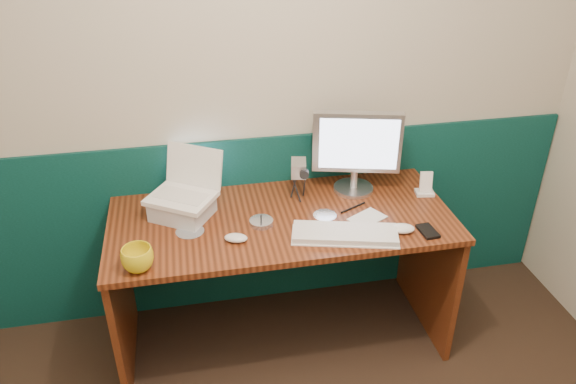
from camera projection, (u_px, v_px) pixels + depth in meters
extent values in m
cube|color=#B8B09C|center=(239.00, 90.00, 2.66)|extent=(3.50, 0.04, 2.50)
cube|color=#072F2B|center=(245.00, 224.00, 3.02)|extent=(3.48, 0.02, 1.00)
cube|color=#3C190B|center=(282.00, 281.00, 2.80)|extent=(1.60, 0.70, 0.75)
cube|color=silver|center=(182.00, 208.00, 2.61)|extent=(0.32, 0.31, 0.09)
cube|color=white|center=(345.00, 234.00, 2.47)|extent=(0.48, 0.26, 0.03)
ellipsoid|color=white|center=(402.00, 228.00, 2.50)|extent=(0.13, 0.09, 0.04)
ellipsoid|color=silver|center=(236.00, 238.00, 2.44)|extent=(0.12, 0.09, 0.03)
imported|color=yellow|center=(138.00, 259.00, 2.25)|extent=(0.17, 0.17, 0.10)
cylinder|color=silver|center=(261.00, 222.00, 2.56)|extent=(0.11, 0.11, 0.02)
cylinder|color=silver|center=(190.00, 231.00, 2.51)|extent=(0.13, 0.13, 0.00)
cylinder|color=silver|center=(325.00, 215.00, 2.63)|extent=(0.11, 0.11, 0.00)
cylinder|color=black|center=(353.00, 208.00, 2.69)|extent=(0.14, 0.07, 0.01)
cube|color=white|center=(367.00, 218.00, 2.61)|extent=(0.20, 0.18, 0.00)
cube|color=white|center=(424.00, 193.00, 2.80)|extent=(0.10, 0.08, 0.02)
cube|color=white|center=(426.00, 182.00, 2.77)|extent=(0.07, 0.04, 0.11)
cube|color=black|center=(428.00, 231.00, 2.50)|extent=(0.08, 0.12, 0.01)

